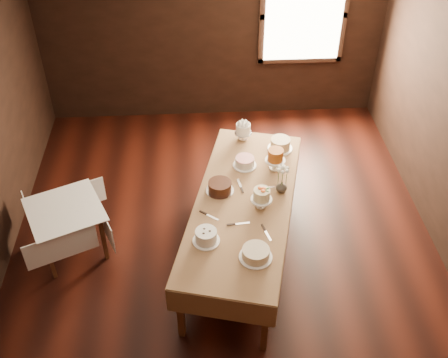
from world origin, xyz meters
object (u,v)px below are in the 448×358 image
display_table (243,206)px  cake_server_e (212,217)px  cake_server_d (271,187)px  cake_lattice (245,162)px  cake_server_c (239,183)px  cake_flowers (261,199)px  cake_chocolate (220,187)px  flower_vase (282,187)px  cake_speckled (280,144)px  cake_cream (256,254)px  cake_meringue (243,132)px  side_table (65,214)px  cake_server_b (268,235)px  cake_server_a (243,223)px  cake_caramel (275,160)px  cake_swirl (206,237)px

display_table → cake_server_e: (-0.35, -0.23, 0.06)m
cake_server_d → cake_lattice: bearing=112.7°
cake_server_c → cake_flowers: bearing=-161.9°
cake_chocolate → flower_vase: flower_vase is taller
cake_speckled → cake_cream: cake_speckled is taller
display_table → cake_meringue: size_ratio=12.13×
side_table → cake_server_b: size_ratio=4.32×
side_table → cake_server_b: bearing=-17.7°
cake_meringue → cake_server_e: (-0.44, -1.38, -0.10)m
cake_cream → flower_vase: 1.02m
cake_server_a → cake_server_e: (-0.31, 0.11, 0.00)m
cake_cream → flower_vase: (0.38, 0.95, 0.01)m
display_table → cake_server_d: cake_server_d is taller
cake_server_d → cake_server_b: bearing=-108.6°
flower_vase → side_table: bearing=179.5°
cake_server_a → cake_server_e: 0.33m
cake_lattice → cake_server_e: (-0.41, -0.85, -0.05)m
cake_lattice → cake_server_a: cake_lattice is taller
cake_flowers → cake_server_b: bearing=-87.5°
cake_server_e → cake_server_b: bearing=8.9°
cake_lattice → cake_caramel: cake_caramel is taller
cake_caramel → flower_vase: bearing=-87.4°
side_table → cake_caramel: cake_caramel is taller
cake_server_e → cake_server_d: bearing=71.1°
cake_lattice → cake_server_b: bearing=-83.4°
cake_swirl → cake_chocolate: bearing=76.8°
cake_chocolate → cake_server_b: size_ratio=1.29×
cake_server_b → cake_server_c: same height
cake_caramel → cake_server_a: cake_caramel is taller
display_table → cake_flowers: cake_flowers is taller
cake_server_e → cake_lattice: bearing=101.5°
cake_chocolate → cake_server_c: size_ratio=1.29×
display_table → flower_vase: size_ratio=21.35×
display_table → cake_swirl: 0.71m
cake_cream → cake_server_d: bearing=74.9°
cake_lattice → cake_cream: (-0.02, -1.43, 0.00)m
display_table → cake_server_a: size_ratio=11.59×
cake_swirl → cake_server_d: bearing=46.3°
cake_caramel → cake_server_b: size_ratio=1.14×
display_table → cake_swirl: (-0.42, -0.56, 0.13)m
cake_server_e → flower_vase: size_ratio=1.84×
cake_caramel → cake_server_d: (-0.09, -0.34, -0.11)m
cake_server_a → cake_server_b: 0.31m
cake_speckled → cake_server_d: cake_speckled is taller
side_table → cake_server_d: cake_server_d is taller
cake_meringue → cake_flowers: bearing=-86.0°
cake_speckled → cake_swirl: bearing=-122.6°
cake_caramel → cake_flowers: bearing=-110.0°
cake_cream → cake_server_a: cake_cream is taller
cake_lattice → cake_speckled: bearing=33.5°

